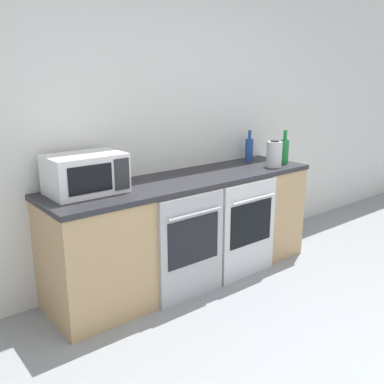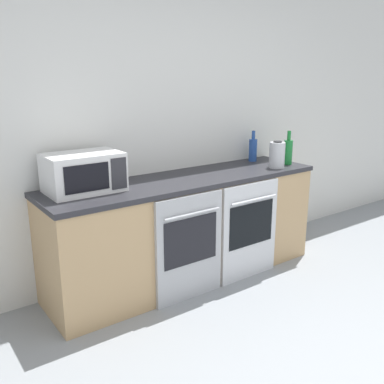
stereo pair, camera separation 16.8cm
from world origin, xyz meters
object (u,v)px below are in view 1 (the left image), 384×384
object	(u,v)px
oven_right	(250,229)
kettle	(274,154)
bottle_green	(284,150)
oven_left	(192,248)
microwave	(85,174)
bottle_blue	(249,149)

from	to	relation	value
oven_right	kettle	xyz separation A→B (m)	(0.46, 0.16, 0.58)
kettle	bottle_green	bearing A→B (deg)	13.32
oven_left	kettle	bearing A→B (deg)	8.33
bottle_green	kettle	xyz separation A→B (m)	(-0.20, -0.05, -0.01)
microwave	bottle_green	distance (m)	1.95
oven_left	kettle	size ratio (longest dim) A/B	3.47
microwave	bottle_blue	distance (m)	1.78
oven_left	microwave	xyz separation A→B (m)	(-0.65, 0.41, 0.60)
oven_left	bottle_blue	world-z (taller)	bottle_blue
oven_right	oven_left	bearing A→B (deg)	180.00
oven_right	bottle_green	world-z (taller)	bottle_green
bottle_blue	kettle	size ratio (longest dim) A/B	1.22
bottle_green	bottle_blue	bearing A→B (deg)	118.09
oven_right	kettle	distance (m)	0.76
oven_right	bottle_blue	distance (m)	0.92
microwave	kettle	world-z (taller)	microwave
microwave	bottle_blue	world-z (taller)	bottle_blue
oven_right	microwave	distance (m)	1.47
bottle_green	oven_left	bearing A→B (deg)	-170.88
bottle_green	kettle	bearing A→B (deg)	-166.68
oven_left	bottle_green	distance (m)	1.43
oven_right	microwave	xyz separation A→B (m)	(-1.28, 0.41, 0.60)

